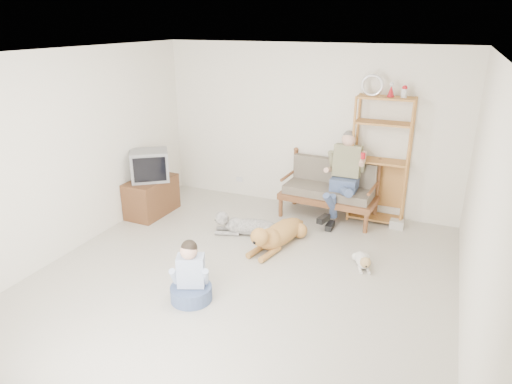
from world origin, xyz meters
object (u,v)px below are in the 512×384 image
at_px(etagere, 380,160).
at_px(tv_stand, 151,196).
at_px(golden_retriever, 277,235).
at_px(loveseat, 330,188).

relative_size(etagere, tv_stand, 2.49).
xyz_separation_m(tv_stand, golden_retriever, (2.32, -0.30, -0.12)).
bearing_deg(golden_retriever, tv_stand, -174.08).
distance_m(loveseat, tv_stand, 2.92).
bearing_deg(golden_retriever, loveseat, 86.35).
height_order(loveseat, tv_stand, loveseat).
bearing_deg(etagere, golden_retriever, -127.82).
relative_size(loveseat, golden_retriever, 1.09).
relative_size(etagere, golden_retriever, 1.61).
xyz_separation_m(loveseat, etagere, (0.73, 0.12, 0.53)).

